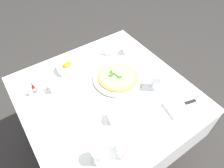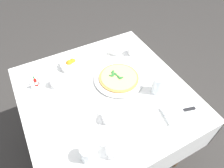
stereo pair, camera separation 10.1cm
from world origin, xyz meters
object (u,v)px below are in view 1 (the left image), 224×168
coffee_cup_left_edge (124,151)px  salt_shaker (30,92)px  water_glass_far_left (99,156)px  napkin_folded (183,105)px  menu_card (107,52)px  pizza (118,77)px  coffee_cup_right_edge (114,118)px  water_glass_far_right (157,82)px  coffee_cup_near_right (128,50)px  hot_sauce_bottle (34,88)px  pizza_plate (118,78)px  dinner_knife (183,104)px  pepper_shaker (38,87)px  citrus_bowl (67,68)px  coffee_cup_back_corner (55,88)px

coffee_cup_left_edge → salt_shaker: size_ratio=2.31×
water_glass_far_left → salt_shaker: water_glass_far_left is taller
napkin_folded → menu_card: (0.12, -0.67, 0.02)m
pizza → napkin_folded: size_ratio=1.14×
coffee_cup_right_edge → water_glass_far_right: water_glass_far_right is taller
pizza → coffee_cup_near_right: bearing=-140.5°
napkin_folded → hot_sauce_bottle: 0.95m
pizza_plate → dinner_knife: dinner_knife is taller
pepper_shaker → coffee_cup_right_edge: bearing=119.7°
water_glass_far_right → napkin_folded: 0.22m
water_glass_far_left → citrus_bowl: 0.70m
coffee_cup_near_right → water_glass_far_left: 0.87m
coffee_cup_right_edge → menu_card: 0.59m
pizza_plate → menu_card: bearing=-107.5°
pepper_shaker → citrus_bowl: bearing=-167.2°
napkin_folded → salt_shaker: (0.74, -0.62, 0.02)m
coffee_cup_back_corner → coffee_cup_left_edge: (-0.12, 0.60, 0.00)m
coffee_cup_near_right → coffee_cup_right_edge: bearing=45.6°
citrus_bowl → salt_shaker: (0.30, 0.07, -0.00)m
pizza_plate → coffee_cup_left_edge: (0.28, 0.45, 0.02)m
salt_shaker → coffee_cup_left_edge: bearing=111.9°
coffee_cup_left_edge → water_glass_far_left: size_ratio=1.29×
menu_card → water_glass_far_right: bearing=-24.9°
coffee_cup_near_right → water_glass_far_right: water_glass_far_right is taller
salt_shaker → pepper_shaker: 0.06m
pepper_shaker → coffee_cup_left_edge: bearing=107.0°
water_glass_far_right → pepper_shaker: water_glass_far_right is taller
pizza → salt_shaker: 0.58m
coffee_cup_right_edge → water_glass_far_left: (0.19, 0.14, 0.02)m
coffee_cup_near_right → coffee_cup_right_edge: coffee_cup_near_right is taller
coffee_cup_left_edge → water_glass_far_right: water_glass_far_right is taller
napkin_folded → hot_sauce_bottle: hot_sauce_bottle is taller
coffee_cup_left_edge → salt_shaker: 0.70m
coffee_cup_left_edge → water_glass_far_right: bearing=-151.7°
hot_sauce_bottle → salt_shaker: hot_sauce_bottle is taller
coffee_cup_right_edge → coffee_cup_left_edge: (0.07, 0.19, 0.00)m
coffee_cup_back_corner → salt_shaker: (0.15, -0.06, -0.00)m
pizza_plate → dinner_knife: size_ratio=1.76×
coffee_cup_back_corner → water_glass_far_right: water_glass_far_right is taller
pizza → napkin_folded: bearing=115.5°
coffee_cup_left_edge → coffee_cup_right_edge: bearing=-110.4°
pizza → hot_sauce_bottle: 0.56m
napkin_folded → citrus_bowl: citrus_bowl is taller
pizza → water_glass_far_right: water_glass_far_right is taller
coffee_cup_right_edge → coffee_cup_near_right: bearing=-134.4°
salt_shaker → pepper_shaker: bearing=-160.3°
pizza → citrus_bowl: 0.37m
pepper_shaker → coffee_cup_back_corner: bearing=139.8°
salt_shaker → water_glass_far_right: bearing=150.0°
water_glass_far_left → coffee_cup_left_edge: bearing=159.8°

